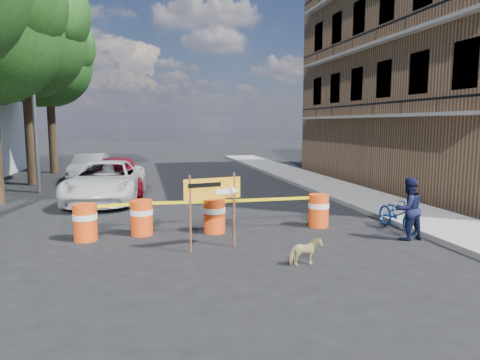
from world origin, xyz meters
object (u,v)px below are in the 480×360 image
barrel_far_left (85,222)px  barrel_mid_left (142,217)px  detour_sign (219,194)px  bicycle (398,199)px  pedestrian (408,209)px  dog (306,252)px  barrel_far_right (318,210)px  suv_white (106,181)px  sedan_silver (90,167)px  barrel_mid_right (214,215)px  sedan_red (118,174)px

barrel_far_left → barrel_mid_left: (1.34, 0.25, 0.00)m
barrel_far_left → detour_sign: size_ratio=0.52×
barrel_far_left → bicycle: bearing=-5.7°
pedestrian → dog: (-3.16, -1.26, -0.49)m
barrel_far_left → barrel_far_right: bearing=0.7°
bicycle → dog: 4.11m
barrel_far_left → suv_white: suv_white is taller
detour_sign → barrel_mid_left: bearing=125.0°
barrel_mid_left → barrel_far_right: same height
barrel_far_left → sedan_silver: sedan_silver is taller
barrel_far_right → detour_sign: bearing=-154.3°
barrel_mid_right → barrel_far_right: (2.91, 0.00, 0.00)m
barrel_mid_right → pedestrian: (4.51, -1.75, 0.30)m
barrel_mid_right → sedan_red: 7.72m
barrel_far_left → barrel_far_right: (6.11, 0.07, 0.00)m
bicycle → barrel_far_left: bearing=173.7°
dog → detour_sign: bearing=33.2°
sedan_red → bicycle: bearing=-49.7°
barrel_far_left → sedan_silver: bearing=95.8°
sedan_red → barrel_mid_left: bearing=-85.4°
barrel_mid_right → barrel_far_right: bearing=0.0°
barrel_far_right → sedan_red: (-5.71, 7.19, 0.30)m
sedan_silver → detour_sign: bearing=-67.5°
detour_sign → barrel_far_right: bearing=14.0°
detour_sign → sedan_silver: detour_sign is taller
bicycle → barrel_mid_right: bearing=169.2°
barrel_mid_right → suv_white: (-3.11, 5.38, 0.26)m
barrel_mid_left → barrel_mid_right: same height
sedan_silver → barrel_far_left: bearing=-79.7°
dog → sedan_red: 11.02m
barrel_far_right → pedestrian: size_ratio=0.58×
barrel_far_left → barrel_mid_right: 3.20m
bicycle → sedan_silver: bicycle is taller
dog → suv_white: 9.51m
suv_white → sedan_red: size_ratio=1.17×
dog → barrel_far_left: bearing=46.8°
barrel_mid_right → detour_sign: detour_sign is taller
barrel_far_left → barrel_far_right: 6.11m
detour_sign → suv_white: detour_sign is taller
barrel_mid_left → barrel_mid_right: bearing=-5.5°
dog → suv_white: suv_white is taller
pedestrian → bicycle: bearing=-114.7°
pedestrian → sedan_red: pedestrian is taller
detour_sign → suv_white: size_ratio=0.33×
bicycle → sedan_silver: (-9.19, 12.56, -0.19)m
dog → sedan_silver: 15.79m
barrel_mid_left → pedestrian: pedestrian is taller
detour_sign → pedestrian: detour_sign is taller
sedan_red → barrel_far_left: bearing=-96.2°
barrel_far_right → pedestrian: (1.59, -1.75, 0.30)m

